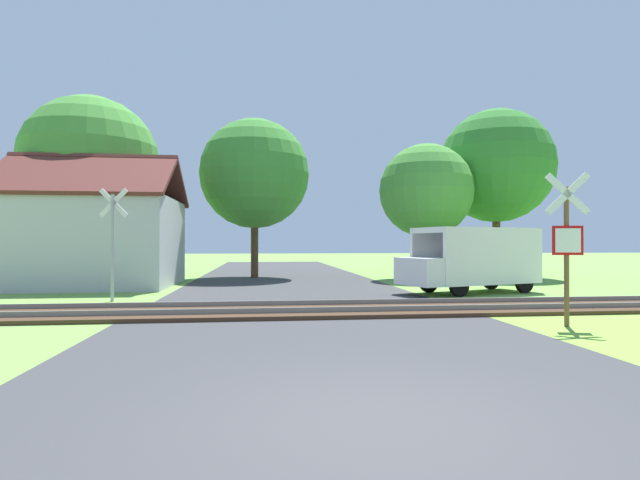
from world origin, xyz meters
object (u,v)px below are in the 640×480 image
tree_far (496,166)px  mail_truck (472,257)px  stop_sign_near (567,241)px  crossing_sign_far (113,236)px  house (95,238)px  tree_right (426,191)px  tree_center (255,174)px  tree_left (91,164)px

tree_far → mail_truck: 10.28m
stop_sign_near → mail_truck: stop_sign_near is taller
crossing_sign_far → tree_far: (16.35, 9.16, 3.76)m
stop_sign_near → house: house is taller
tree_far → tree_right: 4.59m
house → tree_far: bearing=10.9°
tree_far → tree_center: size_ratio=1.09×
tree_left → tree_right: 15.64m
stop_sign_near → tree_center: bearing=-52.8°
tree_left → tree_center: (7.40, 1.30, -0.17)m
tree_right → tree_far: bearing=17.1°
tree_right → mail_truck: tree_right is taller
tree_far → tree_center: (-12.35, 0.63, -0.51)m
crossing_sign_far → tree_center: 11.06m
crossing_sign_far → tree_far: tree_far is taller
tree_left → mail_truck: (14.98, -7.27, -4.11)m
crossing_sign_far → stop_sign_near: bearing=-17.6°
stop_sign_near → tree_left: tree_left is taller
tree_far → mail_truck: (-4.77, -7.94, -4.45)m
stop_sign_near → crossing_sign_far: (-10.57, 5.71, 0.18)m
mail_truck → tree_far: bearing=-49.5°
tree_far → stop_sign_near: bearing=-111.2°
tree_far → mail_truck: tree_far is taller
tree_center → mail_truck: 12.11m
tree_center → house: bearing=-146.4°
stop_sign_near → tree_left: size_ratio=0.38×
house → tree_far: size_ratio=0.76×
crossing_sign_far → tree_center: tree_center is taller
tree_left → tree_center: tree_left is taller
stop_sign_near → tree_far: 16.43m
crossing_sign_far → tree_left: 9.77m
crossing_sign_far → tree_right: tree_right is taller
crossing_sign_far → mail_truck: 11.66m
tree_center → mail_truck: size_ratio=1.51×
tree_left → tree_right: size_ratio=1.30×
house → tree_left: size_ratio=0.78×
mail_truck → tree_left: bearing=45.6°
stop_sign_near → tree_far: bearing=-97.0°
tree_left → tree_far: bearing=1.9°
tree_far → tree_right: bearing=-162.9°
crossing_sign_far → house: 6.07m
tree_center → mail_truck: tree_center is taller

